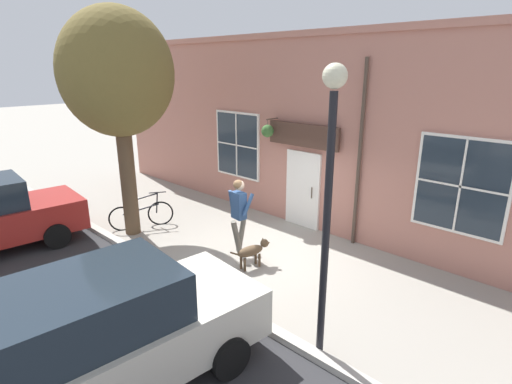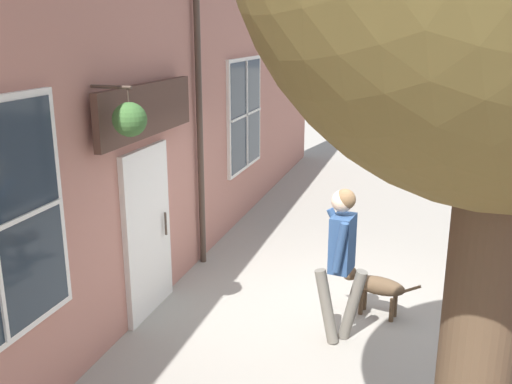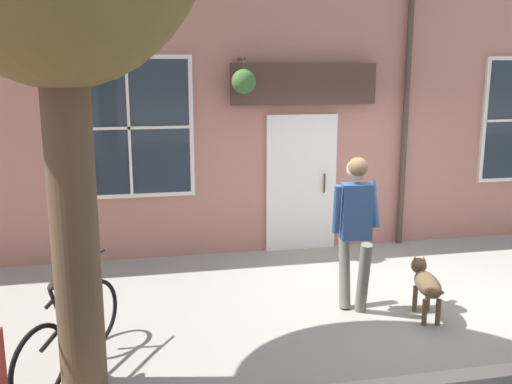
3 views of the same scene
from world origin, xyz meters
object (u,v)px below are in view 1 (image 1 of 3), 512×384
object	(u,v)px
leaning_bicycle	(142,214)
pedestrian_walking	(239,209)
dog_on_leash	(253,251)
street_tree_by_curb	(120,78)
street_lamp	(329,176)
parked_car_mid_block	(104,335)

from	to	relation	value
leaning_bicycle	pedestrian_walking	bearing A→B (deg)	103.86
pedestrian_walking	dog_on_leash	xyz separation A→B (m)	(0.32, 0.74, -0.71)
dog_on_leash	street_tree_by_curb	bearing A→B (deg)	-78.28
dog_on_leash	leaning_bicycle	xyz separation A→B (m)	(0.44, -3.81, -0.02)
pedestrian_walking	street_lamp	distance (m)	4.20
pedestrian_walking	leaning_bicycle	distance (m)	3.24
street_tree_by_curb	parked_car_mid_block	world-z (taller)	street_tree_by_curb
dog_on_leash	leaning_bicycle	distance (m)	3.83
dog_on_leash	parked_car_mid_block	xyz separation A→B (m)	(3.89, 1.03, 0.48)
parked_car_mid_block	street_lamp	distance (m)	3.65
street_tree_by_curb	parked_car_mid_block	distance (m)	6.44
pedestrian_walking	street_tree_by_curb	xyz separation A→B (m)	(1.08, -2.91, 2.90)
pedestrian_walking	street_tree_by_curb	distance (m)	4.25
street_lamp	pedestrian_walking	bearing A→B (deg)	-115.50
pedestrian_walking	street_tree_by_curb	bearing A→B (deg)	-69.65
street_tree_by_curb	leaning_bicycle	xyz separation A→B (m)	(-0.32, -0.16, -3.63)
pedestrian_walking	parked_car_mid_block	xyz separation A→B (m)	(4.21, 1.77, -0.22)
pedestrian_walking	leaning_bicycle	xyz separation A→B (m)	(0.76, -3.06, -0.73)
leaning_bicycle	street_lamp	world-z (taller)	street_lamp
street_lamp	leaning_bicycle	bearing A→B (deg)	-97.75
pedestrian_walking	leaning_bicycle	size ratio (longest dim) A/B	1.15
pedestrian_walking	parked_car_mid_block	world-z (taller)	pedestrian_walking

